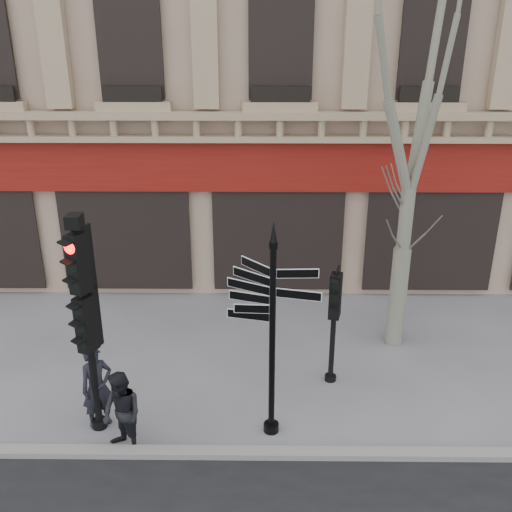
# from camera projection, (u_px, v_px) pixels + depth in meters

# --- Properties ---
(ground) EXTENTS (80.00, 80.00, 0.00)m
(ground) POSITION_uv_depth(u_px,v_px,m) (283.00, 406.00, 11.05)
(ground) COLOR slate
(ground) RESTS_ON ground
(kerb) EXTENTS (80.00, 0.25, 0.12)m
(kerb) POSITION_uv_depth(u_px,v_px,m) (286.00, 453.00, 9.73)
(kerb) COLOR gray
(kerb) RESTS_ON ground
(fingerpost) EXTENTS (2.21, 2.21, 4.02)m
(fingerpost) POSITION_uv_depth(u_px,v_px,m) (273.00, 297.00, 9.35)
(fingerpost) COLOR black
(fingerpost) RESTS_ON ground
(traffic_signal_main) EXTENTS (0.54, 0.47, 4.09)m
(traffic_signal_main) POSITION_uv_depth(u_px,v_px,m) (84.00, 301.00, 9.50)
(traffic_signal_main) COLOR black
(traffic_signal_main) RESTS_ON ground
(traffic_signal_secondary) EXTENTS (0.47, 0.39, 2.43)m
(traffic_signal_secondary) POSITION_uv_depth(u_px,v_px,m) (334.00, 307.00, 11.21)
(traffic_signal_secondary) COLOR black
(traffic_signal_secondary) RESTS_ON ground
(plane_tree) EXTENTS (3.41, 3.41, 9.06)m
(plane_tree) POSITION_uv_depth(u_px,v_px,m) (423.00, 53.00, 10.86)
(plane_tree) COLOR gray
(plane_tree) RESTS_ON ground
(pedestrian_a) EXTENTS (0.70, 0.67, 1.62)m
(pedestrian_a) POSITION_uv_depth(u_px,v_px,m) (97.00, 387.00, 10.25)
(pedestrian_a) COLOR black
(pedestrian_a) RESTS_ON ground
(pedestrian_b) EXTENTS (0.95, 0.94, 1.55)m
(pedestrian_b) POSITION_uv_depth(u_px,v_px,m) (122.00, 414.00, 9.58)
(pedestrian_b) COLOR black
(pedestrian_b) RESTS_ON ground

